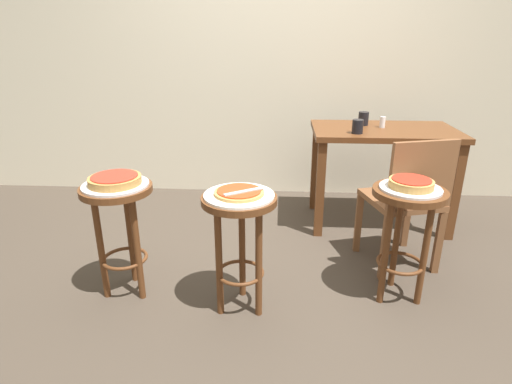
{
  "coord_description": "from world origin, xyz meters",
  "views": [
    {
      "loc": [
        0.02,
        -2.1,
        1.4
      ],
      "look_at": [
        -0.12,
        0.03,
        0.58
      ],
      "focal_mm": 29.16,
      "sensor_mm": 36.0,
      "label": 1
    }
  ],
  "objects_px": {
    "pizza_leftside": "(411,183)",
    "wooden_chair": "(407,198)",
    "cup_far_edge": "(363,119)",
    "cup_near_edge": "(358,127)",
    "pizza_server_knife": "(245,191)",
    "stool_middle": "(119,215)",
    "stool_leftside": "(406,219)",
    "serving_plate_middle": "(115,185)",
    "serving_plate_leftside": "(410,188)",
    "serving_plate_foreground": "(239,195)",
    "condiment_shaker": "(382,122)",
    "stool_foreground": "(240,227)",
    "pizza_middle": "(115,180)",
    "dining_table": "(383,145)",
    "pizza_foreground": "(239,192)"
  },
  "relations": [
    {
      "from": "stool_leftside",
      "to": "dining_table",
      "type": "distance_m",
      "value": 1.03
    },
    {
      "from": "stool_middle",
      "to": "serving_plate_foreground",
      "type": "bearing_deg",
      "value": -9.26
    },
    {
      "from": "wooden_chair",
      "to": "stool_middle",
      "type": "bearing_deg",
      "value": -166.82
    },
    {
      "from": "pizza_leftside",
      "to": "wooden_chair",
      "type": "bearing_deg",
      "value": 73.59
    },
    {
      "from": "serving_plate_middle",
      "to": "dining_table",
      "type": "xyz_separation_m",
      "value": [
        1.62,
        1.06,
        -0.03
      ]
    },
    {
      "from": "cup_far_edge",
      "to": "pizza_server_knife",
      "type": "xyz_separation_m",
      "value": [
        -0.79,
        -1.3,
        -0.12
      ]
    },
    {
      "from": "wooden_chair",
      "to": "pizza_server_knife",
      "type": "distance_m",
      "value": 1.09
    },
    {
      "from": "serving_plate_foreground",
      "to": "pizza_middle",
      "type": "height_order",
      "value": "pizza_middle"
    },
    {
      "from": "stool_leftside",
      "to": "cup_near_edge",
      "type": "distance_m",
      "value": 0.91
    },
    {
      "from": "pizza_middle",
      "to": "serving_plate_leftside",
      "type": "xyz_separation_m",
      "value": [
        1.54,
        0.04,
        -0.03
      ]
    },
    {
      "from": "dining_table",
      "to": "cup_near_edge",
      "type": "height_order",
      "value": "cup_near_edge"
    },
    {
      "from": "serving_plate_foreground",
      "to": "pizza_leftside",
      "type": "height_order",
      "value": "pizza_leftside"
    },
    {
      "from": "pizza_foreground",
      "to": "serving_plate_middle",
      "type": "bearing_deg",
      "value": 170.74
    },
    {
      "from": "stool_foreground",
      "to": "condiment_shaker",
      "type": "distance_m",
      "value": 1.55
    },
    {
      "from": "pizza_server_knife",
      "to": "cup_near_edge",
      "type": "bearing_deg",
      "value": 22.66
    },
    {
      "from": "cup_far_edge",
      "to": "wooden_chair",
      "type": "height_order",
      "value": "cup_far_edge"
    },
    {
      "from": "pizza_leftside",
      "to": "wooden_chair",
      "type": "xyz_separation_m",
      "value": [
        0.1,
        0.34,
        -0.22
      ]
    },
    {
      "from": "pizza_middle",
      "to": "pizza_leftside",
      "type": "height_order",
      "value": "same"
    },
    {
      "from": "stool_foreground",
      "to": "wooden_chair",
      "type": "distance_m",
      "value": 1.09
    },
    {
      "from": "pizza_server_knife",
      "to": "cup_far_edge",
      "type": "bearing_deg",
      "value": 26.05
    },
    {
      "from": "pizza_leftside",
      "to": "cup_near_edge",
      "type": "relative_size",
      "value": 2.33
    },
    {
      "from": "serving_plate_foreground",
      "to": "condiment_shaker",
      "type": "height_order",
      "value": "condiment_shaker"
    },
    {
      "from": "serving_plate_foreground",
      "to": "pizza_foreground",
      "type": "relative_size",
      "value": 1.42
    },
    {
      "from": "serving_plate_foreground",
      "to": "stool_leftside",
      "type": "distance_m",
      "value": 0.9
    },
    {
      "from": "serving_plate_middle",
      "to": "serving_plate_leftside",
      "type": "height_order",
      "value": "same"
    },
    {
      "from": "serving_plate_middle",
      "to": "pizza_server_knife",
      "type": "distance_m",
      "value": 0.71
    },
    {
      "from": "cup_far_edge",
      "to": "cup_near_edge",
      "type": "bearing_deg",
      "value": -107.4
    },
    {
      "from": "cup_near_edge",
      "to": "pizza_server_knife",
      "type": "height_order",
      "value": "cup_near_edge"
    },
    {
      "from": "serving_plate_middle",
      "to": "wooden_chair",
      "type": "xyz_separation_m",
      "value": [
        1.64,
        0.38,
        -0.19
      ]
    },
    {
      "from": "dining_table",
      "to": "pizza_server_knife",
      "type": "height_order",
      "value": "dining_table"
    },
    {
      "from": "serving_plate_middle",
      "to": "pizza_middle",
      "type": "bearing_deg",
      "value": -90.0
    },
    {
      "from": "stool_foreground",
      "to": "cup_far_edge",
      "type": "relative_size",
      "value": 6.43
    },
    {
      "from": "pizza_middle",
      "to": "stool_foreground",
      "type": "bearing_deg",
      "value": -9.26
    },
    {
      "from": "pizza_middle",
      "to": "pizza_server_knife",
      "type": "distance_m",
      "value": 0.71
    },
    {
      "from": "stool_middle",
      "to": "cup_near_edge",
      "type": "distance_m",
      "value": 1.68
    },
    {
      "from": "serving_plate_middle",
      "to": "serving_plate_foreground",
      "type": "bearing_deg",
      "value": -9.26
    },
    {
      "from": "serving_plate_leftside",
      "to": "cup_near_edge",
      "type": "distance_m",
      "value": 0.86
    },
    {
      "from": "condiment_shaker",
      "to": "stool_leftside",
      "type": "bearing_deg",
      "value": -93.9
    },
    {
      "from": "serving_plate_middle",
      "to": "pizza_leftside",
      "type": "bearing_deg",
      "value": 1.65
    },
    {
      "from": "pizza_middle",
      "to": "cup_far_edge",
      "type": "relative_size",
      "value": 2.71
    },
    {
      "from": "pizza_foreground",
      "to": "cup_near_edge",
      "type": "relative_size",
      "value": 2.57
    },
    {
      "from": "pizza_foreground",
      "to": "wooden_chair",
      "type": "bearing_deg",
      "value": 26.84
    },
    {
      "from": "cup_far_edge",
      "to": "wooden_chair",
      "type": "distance_m",
      "value": 0.87
    },
    {
      "from": "cup_near_edge",
      "to": "wooden_chair",
      "type": "distance_m",
      "value": 0.65
    },
    {
      "from": "pizza_middle",
      "to": "pizza_server_knife",
      "type": "bearing_deg",
      "value": -10.47
    },
    {
      "from": "stool_foreground",
      "to": "cup_near_edge",
      "type": "height_order",
      "value": "cup_near_edge"
    },
    {
      "from": "pizza_leftside",
      "to": "pizza_server_knife",
      "type": "height_order",
      "value": "pizza_leftside"
    },
    {
      "from": "cup_far_edge",
      "to": "wooden_chair",
      "type": "bearing_deg",
      "value": -78.87
    },
    {
      "from": "condiment_shaker",
      "to": "pizza_server_knife",
      "type": "xyz_separation_m",
      "value": [
        -0.91,
        -1.22,
        -0.11
      ]
    },
    {
      "from": "stool_middle",
      "to": "stool_leftside",
      "type": "relative_size",
      "value": 1.0
    }
  ]
}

